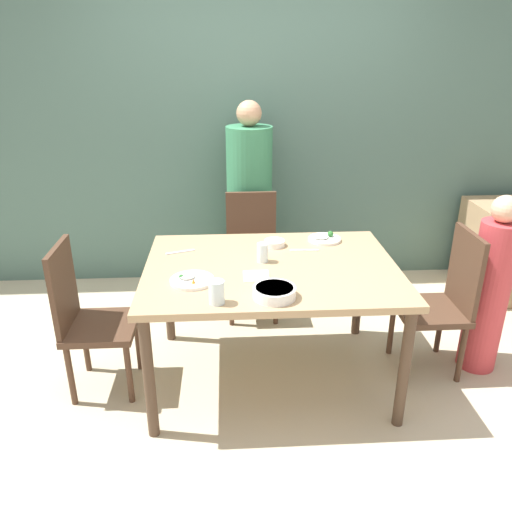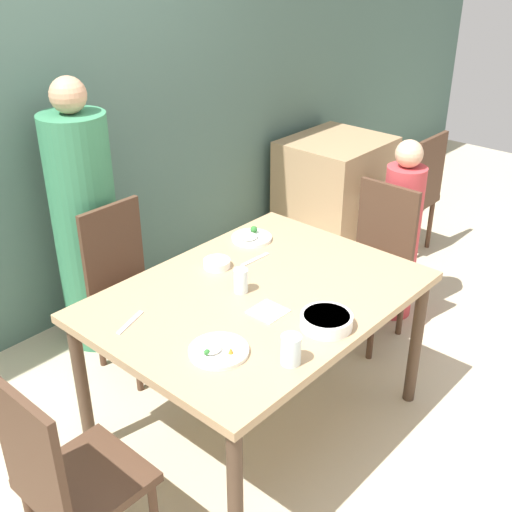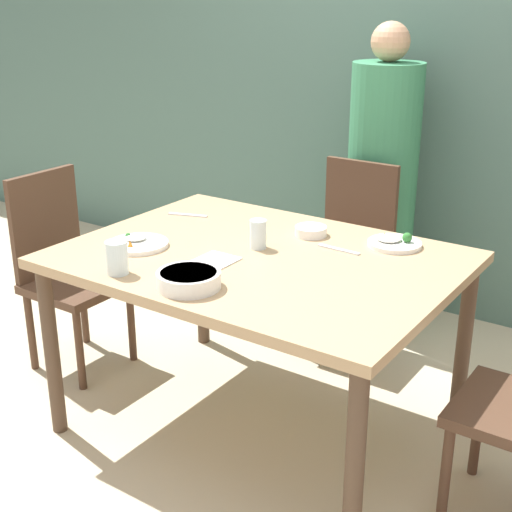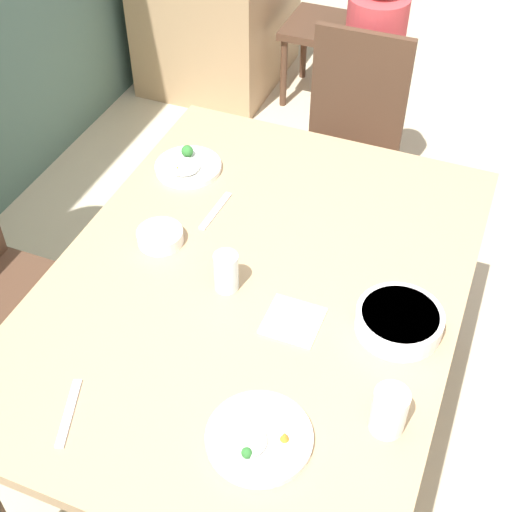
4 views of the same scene
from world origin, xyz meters
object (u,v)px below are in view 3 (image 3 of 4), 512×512
at_px(chair_adult_spot, 348,253).
at_px(person_adult, 381,192).
at_px(glass_water_tall, 117,258).
at_px(bowl_curry, 189,279).
at_px(plate_rice_adult, 394,242).

relative_size(chair_adult_spot, person_adult, 0.59).
bearing_deg(chair_adult_spot, glass_water_tall, -100.34).
bearing_deg(bowl_curry, chair_adult_spot, 92.11).
xyz_separation_m(chair_adult_spot, glass_water_tall, (-0.24, -1.32, 0.34)).
xyz_separation_m(person_adult, bowl_curry, (0.05, -1.62, 0.08)).
height_order(chair_adult_spot, glass_water_tall, chair_adult_spot).
height_order(person_adult, plate_rice_adult, person_adult).
relative_size(chair_adult_spot, plate_rice_adult, 4.40).
xyz_separation_m(plate_rice_adult, glass_water_tall, (-0.69, -0.82, 0.05)).
bearing_deg(plate_rice_adult, person_adult, 117.83).
height_order(person_adult, bowl_curry, person_adult).
bearing_deg(glass_water_tall, chair_adult_spot, 79.66).
height_order(chair_adult_spot, person_adult, person_adult).
bearing_deg(bowl_curry, plate_rice_adult, 62.81).
bearing_deg(person_adult, plate_rice_adult, -62.17).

